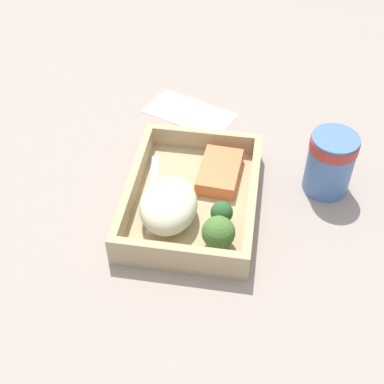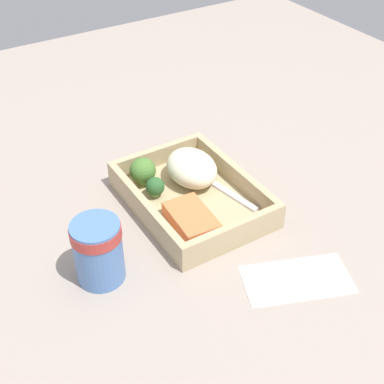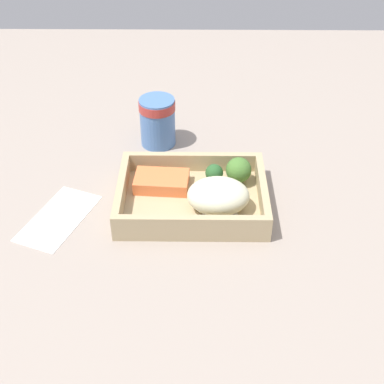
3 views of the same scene
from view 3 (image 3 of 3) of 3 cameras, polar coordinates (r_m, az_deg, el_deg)
name	(u,v)px [view 3 (image 3 of 3)]	position (r cm, az deg, el deg)	size (l,w,h in cm)	color
ground_plane	(192,209)	(92.05, 0.00, -1.82)	(160.00, 160.00, 2.00)	gray
takeout_tray	(192,202)	(91.04, 0.00, -1.04)	(24.93, 18.59, 1.20)	tan
tray_rim	(192,191)	(89.61, 0.00, 0.10)	(24.93, 18.59, 3.39)	tan
salmon_fillet	(162,182)	(92.86, -3.26, 1.12)	(9.27, 5.79, 2.22)	orange
mashed_potatoes	(218,196)	(86.98, 2.82, -0.41)	(10.20, 7.95, 5.53)	beige
broccoli_floret_1	(214,173)	(93.29, 2.38, 2.01)	(3.13, 3.13, 3.63)	#769B5A
broccoli_floret_2	(239,170)	(93.19, 4.99, 2.32)	(4.47, 4.47, 4.94)	#819F55
fork	(196,219)	(86.34, 0.46, -2.89)	(15.82, 4.66, 0.44)	silver
paper_cup	(158,119)	(104.57, -3.70, 7.75)	(7.02, 7.02, 9.70)	#4D75B3
receipt_slip	(59,218)	(91.28, -14.04, -2.68)	(7.84, 15.25, 0.24)	white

